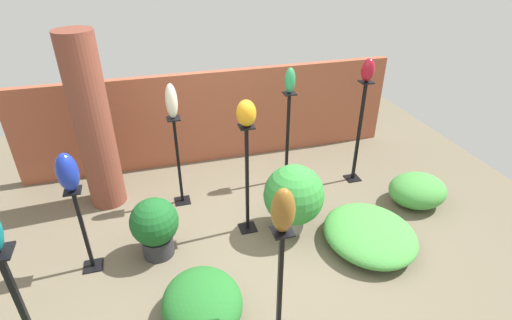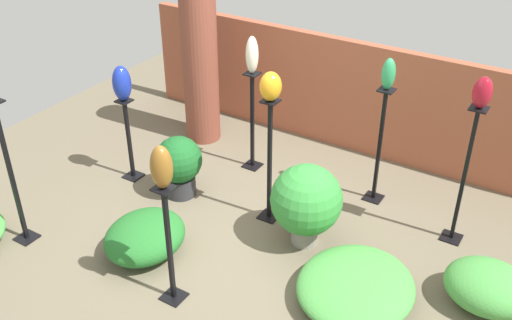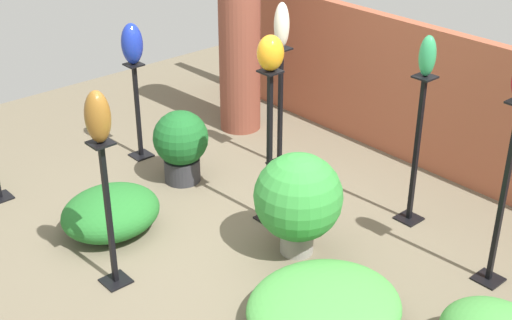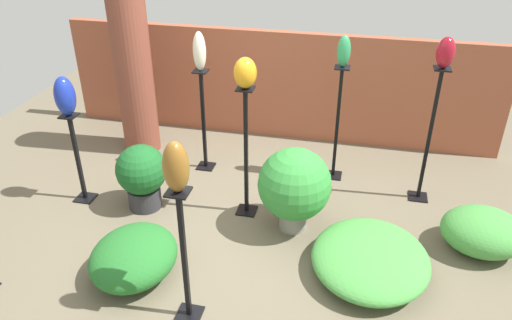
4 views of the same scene
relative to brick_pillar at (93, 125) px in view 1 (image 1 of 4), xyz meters
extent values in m
plane|color=#6B604C|center=(1.60, -1.47, -1.12)|extent=(8.00, 8.00, 0.00)
cube|color=#9E5138|center=(1.60, 0.77, -0.41)|extent=(5.60, 0.12, 1.40)
cylinder|color=brown|center=(0.00, 0.00, 0.00)|extent=(0.44, 0.44, 2.23)
cube|color=black|center=(2.44, -0.15, -1.11)|extent=(0.20, 0.20, 0.01)
cube|color=black|center=(2.44, -0.15, -0.45)|extent=(0.04, 0.04, 1.33)
cube|color=black|center=(2.44, -0.15, 0.20)|extent=(0.16, 0.16, 0.02)
cube|color=black|center=(0.94, -0.28, -1.11)|extent=(0.20, 0.20, 0.01)
cube|color=black|center=(0.94, -0.28, -0.51)|extent=(0.04, 0.04, 1.21)
cube|color=black|center=(0.94, -0.28, 0.09)|extent=(0.16, 0.16, 0.02)
cube|color=black|center=(1.63, -1.06, -1.11)|extent=(0.20, 0.20, 0.01)
cube|color=black|center=(1.63, -1.06, -0.43)|extent=(0.04, 0.04, 1.37)
cube|color=black|center=(1.63, -1.06, 0.25)|extent=(0.16, 0.16, 0.02)
cube|color=black|center=(-0.13, -1.22, -1.11)|extent=(0.20, 0.20, 0.01)
cube|color=black|center=(-0.13, -1.22, -0.62)|extent=(0.04, 0.04, 0.99)
cube|color=black|center=(-0.13, -1.22, -0.13)|extent=(0.16, 0.16, 0.01)
cube|color=black|center=(1.52, -2.54, -0.52)|extent=(0.04, 0.04, 1.18)
cube|color=black|center=(1.52, -2.54, 0.06)|extent=(0.16, 0.16, 0.02)
cube|color=black|center=(3.39, -0.40, -1.11)|extent=(0.20, 0.20, 0.01)
cube|color=black|center=(3.39, -0.40, -0.38)|extent=(0.04, 0.04, 1.47)
cube|color=black|center=(3.39, -0.40, 0.35)|extent=(0.16, 0.16, 0.02)
ellipsoid|color=#2D9356|center=(2.44, -0.15, 0.38)|extent=(0.14, 0.13, 0.33)
ellipsoid|color=beige|center=(0.94, -0.28, 0.31)|extent=(0.14, 0.15, 0.43)
ellipsoid|color=orange|center=(1.63, -1.06, 0.40)|extent=(0.21, 0.22, 0.29)
ellipsoid|color=#192D9E|center=(-0.13, -1.22, 0.08)|extent=(0.20, 0.21, 0.40)
ellipsoid|color=brown|center=(1.52, -2.54, 0.26)|extent=(0.18, 0.18, 0.38)
ellipsoid|color=maroon|center=(3.39, -0.40, 0.51)|extent=(0.17, 0.17, 0.30)
cylinder|color=gray|center=(2.14, -1.23, -1.01)|extent=(0.27, 0.27, 0.21)
sphere|color=#338C38|center=(2.14, -1.23, -0.61)|extent=(0.71, 0.71, 0.71)
cylinder|color=#2D2D33|center=(0.56, -1.21, -1.00)|extent=(0.34, 0.34, 0.23)
sphere|color=#195923|center=(0.56, -1.21, -0.67)|extent=(0.52, 0.52, 0.52)
ellipsoid|color=#236B28|center=(0.90, -2.19, -0.92)|extent=(0.74, 0.85, 0.38)
ellipsoid|color=#479942|center=(3.90, -1.17, -0.91)|extent=(0.76, 0.65, 0.40)
ellipsoid|color=#479942|center=(2.90, -1.71, -0.97)|extent=(1.03, 1.13, 0.29)
camera|label=1|loc=(0.69, -4.74, 2.03)|focal=28.00mm
camera|label=2|loc=(4.22, -5.50, 2.72)|focal=42.00mm
camera|label=3|loc=(5.52, -4.66, 2.20)|focal=50.00mm
camera|label=4|loc=(2.67, -5.20, 1.93)|focal=35.00mm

